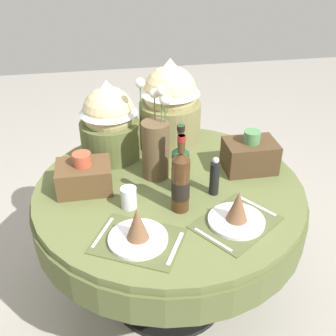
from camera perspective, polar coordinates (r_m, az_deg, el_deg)
ground at (r=2.48m, az=0.13°, el=-16.70°), size 8.00×8.00×0.00m
dining_table at (r=2.06m, az=0.15°, el=-5.35°), size 1.31×1.31×0.74m
place_setting_left at (r=1.65m, az=-4.18°, el=-8.77°), size 0.42×0.39×0.16m
place_setting_right at (r=1.76m, az=9.47°, el=-6.26°), size 0.43×0.41×0.16m
flower_vase at (r=1.98m, az=-1.71°, el=3.15°), size 0.15×0.20×0.47m
wine_bottle_left at (r=1.90m, az=1.70°, el=0.03°), size 0.08×0.08×0.34m
wine_bottle_centre at (r=1.76m, az=1.76°, el=-1.92°), size 0.08×0.08×0.36m
tumbler_mid at (r=1.83m, az=-5.41°, el=-4.09°), size 0.07×0.07×0.10m
pepper_mill at (r=1.90m, az=6.42°, el=-1.24°), size 0.04×0.04×0.19m
gift_tub_back_left at (r=2.16m, az=-8.12°, el=6.85°), size 0.31×0.31×0.42m
gift_tub_back_centre at (r=2.25m, az=0.28°, el=9.24°), size 0.34×0.34×0.49m
woven_basket_side_left at (r=1.97m, az=-11.46°, el=-1.06°), size 0.25×0.19×0.19m
woven_basket_side_right at (r=2.12m, az=11.20°, el=1.80°), size 0.25×0.18×0.21m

